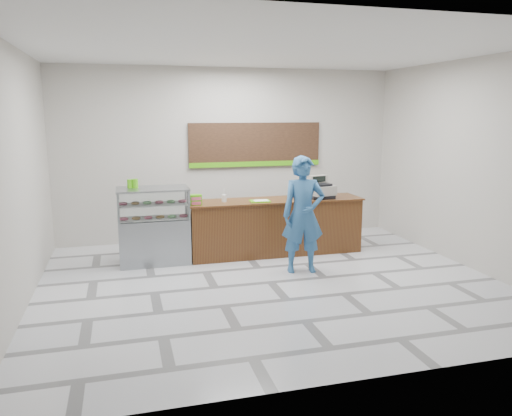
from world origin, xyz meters
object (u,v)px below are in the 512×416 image
object	(u,v)px
display_case	(154,225)
customer	(303,215)
sales_counter	(275,226)
cash_register	(320,190)
serving_tray	(260,201)

from	to	relation	value
display_case	customer	bearing A→B (deg)	-25.97
sales_counter	cash_register	size ratio (longest dim) A/B	6.02
sales_counter	display_case	distance (m)	2.23
serving_tray	customer	xyz separation A→B (m)	(0.46, -1.00, -0.08)
display_case	cash_register	bearing A→B (deg)	-1.02
display_case	customer	xyz separation A→B (m)	(2.34, -1.14, 0.29)
sales_counter	cash_register	xyz separation A→B (m)	(0.86, -0.06, 0.67)
sales_counter	customer	bearing A→B (deg)	-83.94
cash_register	serving_tray	xyz separation A→B (m)	(-1.20, -0.09, -0.14)
sales_counter	serving_tray	world-z (taller)	serving_tray
serving_tray	display_case	bearing A→B (deg)	179.23
sales_counter	display_case	bearing A→B (deg)	-179.99
sales_counter	serving_tray	distance (m)	0.64
cash_register	customer	bearing A→B (deg)	-137.44
customer	cash_register	bearing A→B (deg)	64.53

